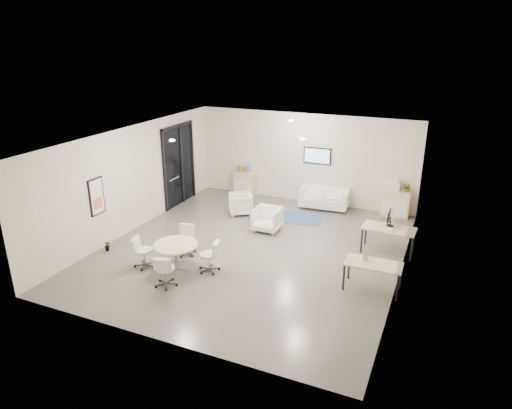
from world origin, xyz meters
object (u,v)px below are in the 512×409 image
object	(u,v)px
loveseat	(324,199)
desk_front	(373,266)
armchair_right	(267,218)
sideboard_left	(245,184)
sideboard_right	(395,203)
desk_rear	(389,230)
round_table	(176,247)
armchair_left	(240,203)

from	to	relation	value
loveseat	desk_front	distance (m)	5.53
armchair_right	sideboard_left	bearing A→B (deg)	125.48
loveseat	armchair_right	xyz separation A→B (m)	(-1.09, -2.64, 0.07)
sideboard_right	desk_rear	distance (m)	2.92
sideboard_left	loveseat	size ratio (longest dim) A/B	0.51
loveseat	desk_rear	world-z (taller)	desk_rear
desk_rear	round_table	world-z (taller)	desk_rear
loveseat	sideboard_left	bearing A→B (deg)	172.76
round_table	armchair_right	bearing A→B (deg)	69.86
desk_rear	sideboard_left	bearing A→B (deg)	155.81
sideboard_left	armchair_right	bearing A→B (deg)	-53.79
desk_rear	desk_front	xyz separation A→B (m)	(-0.03, -2.19, -0.05)
loveseat	sideboard_right	bearing A→B (deg)	0.51
sideboard_left	round_table	size ratio (longest dim) A/B	0.78
armchair_right	loveseat	bearing A→B (deg)	66.88
sideboard_left	desk_front	bearing A→B (deg)	-41.86
loveseat	armchair_left	distance (m)	2.98
armchair_left	armchair_right	distance (m)	1.68
armchair_left	sideboard_right	bearing A→B (deg)	80.11
sideboard_left	armchair_left	size ratio (longest dim) A/B	1.15
armchair_right	sideboard_right	bearing A→B (deg)	38.45
desk_front	round_table	world-z (taller)	round_table
armchair_right	desk_rear	bearing A→B (deg)	-2.03
sideboard_right	desk_rear	size ratio (longest dim) A/B	0.63
round_table	armchair_left	bearing A→B (deg)	92.44
sideboard_right	armchair_left	xyz separation A→B (m)	(-4.83, -1.85, -0.07)
loveseat	round_table	distance (m)	6.33
armchair_left	desk_rear	size ratio (longest dim) A/B	0.53
sideboard_right	desk_rear	bearing A→B (deg)	-86.15
sideboard_right	loveseat	world-z (taller)	sideboard_right
sideboard_right	loveseat	bearing A→B (deg)	-175.73
sideboard_left	round_table	distance (m)	6.16
sideboard_left	loveseat	distance (m)	3.17
sideboard_left	desk_rear	size ratio (longest dim) A/B	0.61
armchair_left	armchair_right	xyz separation A→B (m)	(1.37, -0.97, 0.02)
sideboard_left	desk_rear	world-z (taller)	sideboard_left
sideboard_left	armchair_left	distance (m)	2.00
sideboard_left	sideboard_right	world-z (taller)	sideboard_right
desk_front	sideboard_right	bearing A→B (deg)	91.02
sideboard_right	armchair_right	world-z (taller)	sideboard_right
sideboard_left	armchair_left	bearing A→B (deg)	-69.41
sideboard_right	desk_rear	world-z (taller)	sideboard_right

